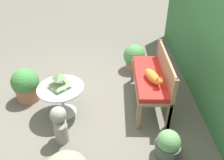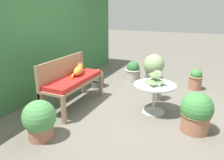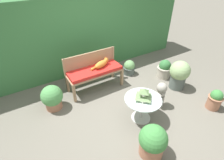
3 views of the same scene
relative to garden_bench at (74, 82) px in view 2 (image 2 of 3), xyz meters
name	(u,v)px [view 2 (image 2 of 3)]	position (x,y,z in m)	size (l,w,h in m)	color
ground	(133,112)	(0.18, -1.09, -0.48)	(30.00, 30.00, 0.00)	#666056
foliage_hedge_back	(23,46)	(0.18, 1.31, 0.55)	(6.40, 0.91, 2.05)	#38703D
garden_bench	(74,82)	(0.00, 0.00, 0.00)	(1.36, 0.51, 0.56)	#937556
bench_backrest	(62,71)	(0.00, 0.24, 0.18)	(1.36, 0.06, 0.90)	#937556
cat	(78,70)	(0.19, 0.02, 0.16)	(0.54, 0.29, 0.20)	orange
patio_table	(154,90)	(0.32, -1.42, -0.07)	(0.72, 0.72, 0.52)	#B7B7B2
pagoda_birdhouse	(155,79)	(0.32, -1.42, 0.15)	(0.29, 0.29, 0.24)	silver
garden_bust	(157,84)	(0.91, -1.33, -0.15)	(0.36, 0.27, 0.61)	gray
potted_plant_table_far	(40,120)	(-1.12, -0.17, -0.20)	(0.46, 0.46, 0.57)	#9E664C
potted_plant_bench_right	(196,113)	(-0.04, -2.13, -0.18)	(0.47, 0.47, 0.61)	#9E664C
potted_plant_path_edge	(97,78)	(1.14, 0.12, -0.28)	(0.35, 0.35, 0.42)	#4C5651
potted_plant_hedge_corner	(154,69)	(1.79, -1.05, -0.08)	(0.49, 0.49, 0.74)	#4C5651
potted_plant_table_near	(133,72)	(1.86, -0.52, -0.23)	(0.40, 0.40, 0.52)	#ADA393
potted_plant_bench_left	(196,79)	(1.88, -2.00, -0.25)	(0.31, 0.31, 0.47)	#9E664C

